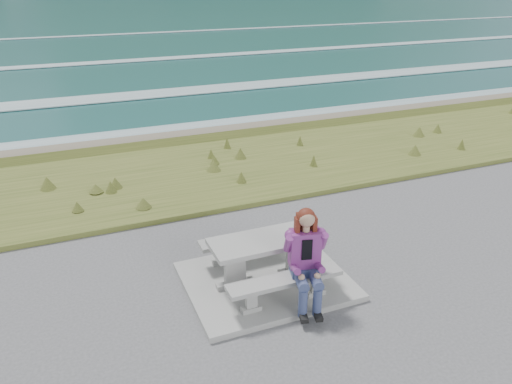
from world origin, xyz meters
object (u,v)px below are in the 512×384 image
(picnic_table, at_px, (266,248))
(seated_woman, at_px, (307,272))
(bench_landward, at_px, (285,283))
(bench_seaward, at_px, (250,240))

(picnic_table, height_order, seated_woman, seated_woman)
(bench_landward, relative_size, bench_seaward, 1.00)
(picnic_table, height_order, bench_seaward, picnic_table)
(picnic_table, xyz_separation_m, seated_woman, (0.28, -0.84, -0.02))
(picnic_table, xyz_separation_m, bench_seaward, (0.00, 0.70, -0.23))
(picnic_table, bearing_deg, bench_landward, -90.00)
(bench_seaward, bearing_deg, picnic_table, -90.00)
(picnic_table, distance_m, bench_seaward, 0.74)
(seated_woman, bearing_deg, bench_landward, 167.94)
(bench_landward, xyz_separation_m, bench_seaward, (0.00, 1.40, 0.00))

